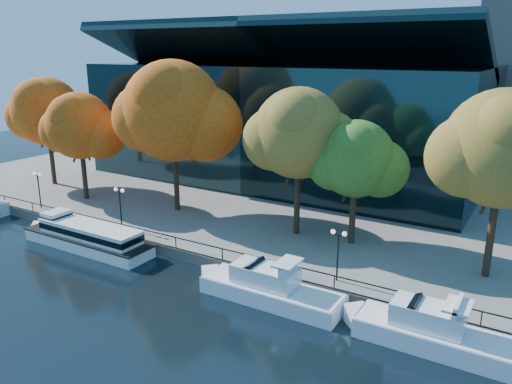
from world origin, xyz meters
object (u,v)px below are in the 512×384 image
Objects in this scene: cruiser_near at (266,286)px; tree_4 at (357,161)px; cruiser_far at (427,329)px; tree_5 at (505,152)px; lamp_0 at (38,182)px; lamp_2 at (338,244)px; lamp_1 at (120,199)px; tree_3 at (300,135)px; tree_1 at (80,127)px; tour_boat at (84,235)px; tree_0 at (47,113)px; tree_2 at (174,113)px.

cruiser_near is 14.08m from tree_4.
tree_5 is (2.21, 10.40, 9.69)m from cruiser_far.
tree_5 is 45.76m from lamp_0.
cruiser_near is 2.97× the size of lamp_2.
tree_3 is at bearing 25.37° from lamp_1.
cruiser_near is 2.97× the size of lamp_0.
tree_3 is at bearing 104.76° from cruiser_near.
cruiser_near is 0.97× the size of tree_1.
cruiser_near is at bearing -136.57° from lamp_2.
tree_4 is (-9.23, 11.59, 7.50)m from cruiser_far.
tree_5 reaches higher than tree_4.
lamp_2 is (6.98, -7.40, -6.47)m from tree_3.
tree_4 is 34.53m from lamp_0.
cruiser_far is at bearing -5.04° from lamp_0.
tree_3 is at bearing -175.31° from tree_4.
tree_5 reaches higher than lamp_1.
tour_boat is at bearing -18.10° from lamp_0.
tree_5 is (33.42, 10.35, 9.58)m from tour_boat.
tree_1 is 0.86× the size of tree_5.
tree_3 reaches higher than tree_0.
tree_1 is at bearing -175.02° from tree_4.
cruiser_far is 0.79× the size of tree_3.
cruiser_far is at bearing 0.29° from cruiser_near.
lamp_0 is 12.40m from lamp_1.
tree_3 is 12.06m from lamp_2.
cruiser_near is at bearing -142.83° from tree_5.
tree_2 is 3.97× the size of lamp_1.
tour_boat is 25.90m from tree_4.
lamp_1 is at bearing 74.01° from tour_boat.
tree_5 is (13.79, 10.46, 9.74)m from cruiser_near.
tree_2 reaches higher than tree_0.
cruiser_far is 2.69× the size of lamp_2.
tour_boat is 3.80× the size of lamp_0.
lamp_0 reaches higher than cruiser_near.
cruiser_far reaches higher than cruiser_near.
tree_0 is 3.39× the size of lamp_1.
lamp_1 is (10.84, -5.07, -5.43)m from tree_1.
tree_5 is 13.65m from lamp_2.
lamp_1 is at bearing -20.86° from tree_0.
cruiser_near is 1.07× the size of tree_4.
cruiser_far is at bearing -51.47° from tree_4.
tree_5 is at bearing -5.94° from tree_4.
cruiser_far is at bearing -26.44° from lamp_2.
tree_5 is at bearing 34.24° from lamp_2.
tree_4 reaches higher than cruiser_near.
tree_5 reaches higher than tree_3.
tree_0 is 1.22× the size of tree_4.
tree_0 is 3.39× the size of lamp_0.
tree_5 reaches higher than lamp_0.
lamp_0 is at bearing 180.00° from lamp_1.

